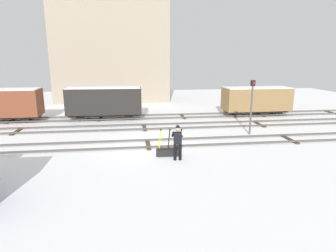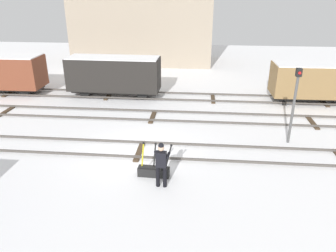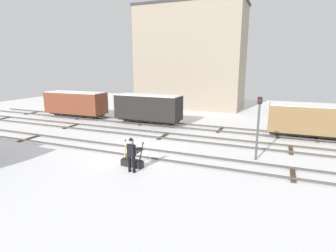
{
  "view_description": "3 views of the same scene",
  "coord_description": "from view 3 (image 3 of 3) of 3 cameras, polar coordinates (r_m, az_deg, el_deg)",
  "views": [
    {
      "loc": [
        -0.93,
        -15.98,
        4.92
      ],
      "look_at": [
        1.2,
        0.18,
        1.08
      ],
      "focal_mm": 30.57,
      "sensor_mm": 36.0,
      "label": 1
    },
    {
      "loc": [
        2.54,
        -12.99,
        6.86
      ],
      "look_at": [
        1.2,
        0.94,
        0.91
      ],
      "focal_mm": 35.1,
      "sensor_mm": 36.0,
      "label": 2
    },
    {
      "loc": [
        7.92,
        -13.83,
        5.29
      ],
      "look_at": [
        1.34,
        1.98,
        1.42
      ],
      "focal_mm": 29.03,
      "sensor_mm": 36.0,
      "label": 3
    }
  ],
  "objects": [
    {
      "name": "freight_car_mid_siding",
      "position": [
        29.28,
        -18.8,
        4.59
      ],
      "size": [
        6.38,
        2.22,
        2.62
      ],
      "rotation": [
        0.0,
        0.0,
        0.02
      ],
      "color": "#2D2B28",
      "rests_on": "ground_plane"
    },
    {
      "name": "perched_bird_roof_left",
      "position": [
        35.66,
        10.66,
        24.23
      ],
      "size": [
        0.16,
        0.28,
        0.13
      ],
      "rotation": [
        0.0,
        0.0,
        4.52
      ],
      "color": "#333338",
      "rests_on": "apartment_building"
    },
    {
      "name": "track_main_line",
      "position": [
        16.76,
        -6.88,
        -5.38
      ],
      "size": [
        44.0,
        1.94,
        0.18
      ],
      "color": "#4C4742",
      "rests_on": "ground_plane"
    },
    {
      "name": "ground_plane",
      "position": [
        16.8,
        -6.87,
        -5.73
      ],
      "size": [
        60.0,
        60.0,
        0.0
      ],
      "primitive_type": "plane",
      "color": "white"
    },
    {
      "name": "switch_lever_frame",
      "position": [
        14.67,
        -7.52,
        -7.51
      ],
      "size": [
        1.37,
        0.41,
        1.45
      ],
      "rotation": [
        0.0,
        0.0,
        -0.04
      ],
      "color": "black",
      "rests_on": "ground_plane"
    },
    {
      "name": "freight_car_near_switch",
      "position": [
        24.66,
        -4.2,
        3.87
      ],
      "size": [
        6.08,
        2.05,
        2.66
      ],
      "rotation": [
        0.0,
        0.0,
        -0.02
      ],
      "color": "#2D2B28",
      "rests_on": "ground_plane"
    },
    {
      "name": "rail_worker",
      "position": [
        13.69,
        -7.64,
        -5.61
      ],
      "size": [
        0.56,
        0.68,
        1.79
      ],
      "rotation": [
        0.0,
        0.0,
        -0.04
      ],
      "color": "black",
      "rests_on": "ground_plane"
    },
    {
      "name": "apartment_building",
      "position": [
        35.08,
        4.69,
        14.23
      ],
      "size": [
        13.23,
        6.15,
        12.46
      ],
      "color": "gray",
      "rests_on": "ground_plane"
    },
    {
      "name": "track_siding_far",
      "position": [
        23.72,
        2.51,
        0.09
      ],
      "size": [
        44.0,
        1.94,
        0.18
      ],
      "color": "#4C4742",
      "rests_on": "ground_plane"
    },
    {
      "name": "track_siding_near",
      "position": [
        20.43,
        -1.01,
        -1.97
      ],
      "size": [
        44.0,
        1.94,
        0.18
      ],
      "color": "#4C4742",
      "rests_on": "ground_plane"
    },
    {
      "name": "freight_car_back_track",
      "position": [
        22.2,
        27.86,
        1.21
      ],
      "size": [
        5.85,
        2.24,
        2.49
      ],
      "rotation": [
        0.0,
        0.0,
        0.01
      ],
      "color": "#2D2B28",
      "rests_on": "ground_plane"
    },
    {
      "name": "signal_post",
      "position": [
        15.81,
        18.44,
        0.84
      ],
      "size": [
        0.24,
        0.32,
        3.59
      ],
      "color": "#4C4C4C",
      "rests_on": "ground_plane"
    }
  ]
}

